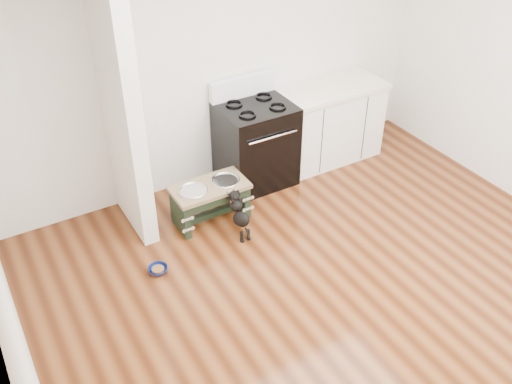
# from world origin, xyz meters

# --- Properties ---
(ground) EXTENTS (5.00, 5.00, 0.00)m
(ground) POSITION_xyz_m (0.00, 0.00, 0.00)
(ground) COLOR #3F1C0B
(ground) RESTS_ON ground
(room_shell) EXTENTS (5.00, 5.00, 5.00)m
(room_shell) POSITION_xyz_m (0.00, 0.00, 1.62)
(room_shell) COLOR silver
(room_shell) RESTS_ON ground
(partition_wall) EXTENTS (0.15, 0.80, 2.70)m
(partition_wall) POSITION_xyz_m (-1.18, 2.10, 1.35)
(partition_wall) COLOR silver
(partition_wall) RESTS_ON ground
(oven_range) EXTENTS (0.76, 0.69, 1.14)m
(oven_range) POSITION_xyz_m (0.25, 2.16, 0.48)
(oven_range) COLOR black
(oven_range) RESTS_ON ground
(cabinet_run) EXTENTS (1.24, 0.64, 0.91)m
(cabinet_run) POSITION_xyz_m (1.23, 2.18, 0.45)
(cabinet_run) COLOR white
(cabinet_run) RESTS_ON ground
(dog_feeder) EXTENTS (0.76, 0.41, 0.43)m
(dog_feeder) POSITION_xyz_m (-0.51, 1.75, 0.30)
(dog_feeder) COLOR black
(dog_feeder) RESTS_ON ground
(puppy) EXTENTS (0.13, 0.39, 0.46)m
(puppy) POSITION_xyz_m (-0.37, 1.40, 0.25)
(puppy) COLOR black
(puppy) RESTS_ON ground
(floor_bowl) EXTENTS (0.18, 0.18, 0.06)m
(floor_bowl) POSITION_xyz_m (-1.28, 1.30, 0.03)
(floor_bowl) COLOR navy
(floor_bowl) RESTS_ON ground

